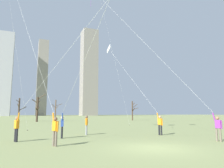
{
  "coord_description": "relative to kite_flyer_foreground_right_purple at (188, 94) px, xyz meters",
  "views": [
    {
      "loc": [
        -6.41,
        -9.71,
        1.84
      ],
      "look_at": [
        0.0,
        6.0,
        4.21
      ],
      "focal_mm": 33.43,
      "sensor_mm": 36.0,
      "label": 1
    }
  ],
  "objects": [
    {
      "name": "ground_plane",
      "position": [
        -4.38,
        -2.14,
        -3.2
      ],
      "size": [
        400.0,
        400.0,
        0.0
      ],
      "primitive_type": "plane",
      "color": "#848E56"
    },
    {
      "name": "kite_flyer_foreground_right_purple",
      "position": [
        0.0,
        0.0,
        0.0
      ],
      "size": [
        6.52,
        9.75,
        15.02
      ],
      "color": "#726656",
      "rests_on": "ground"
    },
    {
      "name": "kite_flyer_foreground_left_green",
      "position": [
        -9.81,
        1.47,
        -0.23
      ],
      "size": [
        4.79,
        8.63,
        17.13
      ],
      "color": "#726656",
      "rests_on": "ground"
    },
    {
      "name": "kite_flyer_far_back_teal",
      "position": [
        -10.27,
        2.04,
        -0.63
      ],
      "size": [
        7.65,
        9.26,
        12.73
      ],
      "color": "black",
      "rests_on": "ground"
    },
    {
      "name": "kite_flyer_midfield_center_blue",
      "position": [
        -7.68,
        0.78,
        0.9
      ],
      "size": [
        2.78,
        14.41,
        14.38
      ],
      "color": "black",
      "rests_on": "ground"
    },
    {
      "name": "kite_flyer_midfield_left_white",
      "position": [
        -0.58,
        4.66,
        -0.62
      ],
      "size": [
        2.33,
        8.01,
        10.02
      ],
      "color": "black",
      "rests_on": "ground"
    },
    {
      "name": "bystander_strolling_midfield",
      "position": [
        -5.97,
        5.76,
        -2.3
      ],
      "size": [
        0.3,
        0.49,
        1.62
      ],
      "color": "gray",
      "rests_on": "ground"
    },
    {
      "name": "bare_tree_right_of_center",
      "position": [
        -12.35,
        40.43,
        -0.39
      ],
      "size": [
        2.28,
        3.24,
        5.25
      ],
      "color": "#423326",
      "rests_on": "ground"
    },
    {
      "name": "bare_tree_center",
      "position": [
        -4.25,
        40.39,
        -0.55
      ],
      "size": [
        2.53,
        2.86,
        5.04
      ],
      "color": "brown",
      "rests_on": "ground"
    },
    {
      "name": "bare_tree_rightmost",
      "position": [
        14.4,
        35.86,
        -0.6
      ],
      "size": [
        2.35,
        2.07,
        4.88
      ],
      "color": "#4C3828",
      "rests_on": "ground"
    },
    {
      "name": "bare_tree_far_right_edge",
      "position": [
        -8.62,
        35.95,
        -0.32
      ],
      "size": [
        2.84,
        1.99,
        6.08
      ],
      "color": "#423326",
      "rests_on": "ground"
    },
    {
      "name": "skyline_squat_block",
      "position": [
        -1.1,
        152.62,
        25.28
      ],
      "size": [
        7.31,
        11.17,
        56.97
      ],
      "color": "gray",
      "rests_on": "ground"
    },
    {
      "name": "skyline_mid_tower_left",
      "position": [
        33.53,
        145.31,
        30.83
      ],
      "size": [
        11.95,
        11.72,
        68.06
      ],
      "color": "gray",
      "rests_on": "ground"
    },
    {
      "name": "skyline_short_annex",
      "position": [
        -25.99,
        138.87,
        24.53
      ],
      "size": [
        10.68,
        6.7,
        55.47
      ],
      "color": "#B2B2B7",
      "rests_on": "ground"
    }
  ]
}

